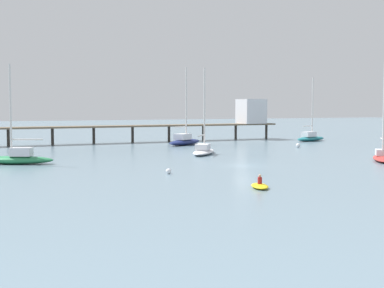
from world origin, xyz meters
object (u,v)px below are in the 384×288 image
at_px(mooring_buoy_near, 298,145).
at_px(dinghy_yellow, 260,186).
at_px(sailboat_red, 382,155).
at_px(sailboat_teal, 310,137).
at_px(mooring_buoy_mid, 169,171).
at_px(sailboat_white, 204,149).
at_px(sailboat_green, 16,157).
at_px(pier, 206,117).
at_px(sailboat_navy, 184,140).

bearing_deg(mooring_buoy_near, dinghy_yellow, -128.83).
relative_size(sailboat_red, dinghy_yellow, 3.76).
bearing_deg(sailboat_teal, mooring_buoy_mid, -140.29).
bearing_deg(sailboat_white, mooring_buoy_near, 13.92).
bearing_deg(dinghy_yellow, mooring_buoy_near, 51.17).
height_order(sailboat_green, mooring_buoy_mid, sailboat_green).
bearing_deg(pier, sailboat_teal, -29.85).
distance_m(pier, mooring_buoy_mid, 52.50).
bearing_deg(dinghy_yellow, sailboat_green, 121.22).
xyz_separation_m(sailboat_green, dinghy_yellow, (16.39, -27.05, -0.56)).
bearing_deg(sailboat_white, dinghy_yellow, -106.35).
distance_m(sailboat_white, dinghy_yellow, 31.02).
bearing_deg(mooring_buoy_mid, sailboat_red, 2.61).
relative_size(sailboat_white, sailboat_red, 1.01).
height_order(sailboat_white, sailboat_red, sailboat_white).
distance_m(dinghy_yellow, mooring_buoy_near, 44.26).
distance_m(sailboat_green, sailboat_teal, 59.39).
xyz_separation_m(dinghy_yellow, mooring_buoy_near, (27.75, 34.48, 0.16)).
height_order(pier, sailboat_green, sailboat_green).
relative_size(sailboat_green, mooring_buoy_near, 15.77).
relative_size(sailboat_green, sailboat_red, 0.97).
relative_size(sailboat_navy, dinghy_yellow, 4.22).
xyz_separation_m(sailboat_white, sailboat_teal, (30.72, 17.50, 0.10)).
xyz_separation_m(sailboat_white, sailboat_navy, (4.59, 17.77, 0.13)).
height_order(dinghy_yellow, mooring_buoy_mid, dinghy_yellow).
bearing_deg(pier, sailboat_red, -86.05).
relative_size(sailboat_navy, mooring_buoy_near, 18.35).
relative_size(pier, sailboat_navy, 4.48).
distance_m(sailboat_teal, mooring_buoy_near, 17.34).
relative_size(sailboat_white, mooring_buoy_near, 16.44).
distance_m(sailboat_navy, sailboat_red, 36.57).
xyz_separation_m(sailboat_teal, sailboat_navy, (-26.14, 0.27, 0.03)).
distance_m(sailboat_red, dinghy_yellow, 28.16).
height_order(sailboat_red, mooring_buoy_mid, sailboat_red).
bearing_deg(sailboat_red, mooring_buoy_mid, -177.39).
height_order(sailboat_navy, mooring_buoy_near, sailboat_navy).
xyz_separation_m(pier, sailboat_white, (-13.24, -27.54, -3.85)).
xyz_separation_m(sailboat_navy, mooring_buoy_near, (14.43, -13.06, -0.45)).
relative_size(sailboat_white, mooring_buoy_mid, 22.29).
relative_size(pier, sailboat_white, 5.00).
relative_size(sailboat_white, sailboat_teal, 0.98).
distance_m(sailboat_green, dinghy_yellow, 31.63).
height_order(sailboat_teal, sailboat_red, sailboat_teal).
height_order(pier, mooring_buoy_mid, pier).
height_order(pier, sailboat_red, sailboat_red).
bearing_deg(mooring_buoy_near, sailboat_red, -97.17).
xyz_separation_m(sailboat_red, dinghy_yellow, (-25.03, -12.89, -0.48)).
relative_size(sailboat_green, sailboat_navy, 0.86).
bearing_deg(sailboat_green, dinghy_yellow, -58.78).
bearing_deg(sailboat_red, sailboat_green, 161.13).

